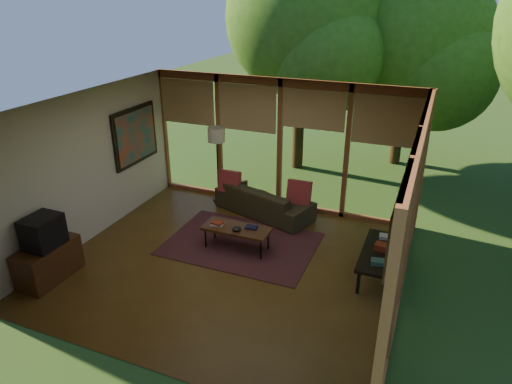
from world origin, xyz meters
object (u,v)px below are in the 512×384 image
at_px(sofa, 264,200).
at_px(coffee_table, 237,229).
at_px(floor_lamp, 217,139).
at_px(side_console, 381,254).
at_px(television, 43,232).
at_px(media_cabinet, 48,262).

height_order(sofa, coffee_table, sofa).
height_order(sofa, floor_lamp, floor_lamp).
bearing_deg(coffee_table, side_console, 2.25).
bearing_deg(floor_lamp, side_console, -23.69).
bearing_deg(television, side_console, 23.01).
xyz_separation_m(floor_lamp, coffee_table, (1.22, -1.72, -1.01)).
xyz_separation_m(media_cabinet, side_console, (4.87, 2.06, 0.11)).
distance_m(sofa, television, 4.19).
bearing_deg(sofa, side_console, 168.96).
bearing_deg(television, sofa, 56.21).
relative_size(sofa, media_cabinet, 2.06).
distance_m(media_cabinet, coffee_table, 3.09).
xyz_separation_m(television, side_console, (4.85, 2.06, -0.44)).
height_order(coffee_table, side_console, side_console).
relative_size(media_cabinet, television, 1.82).
distance_m(media_cabinet, television, 0.55).
bearing_deg(floor_lamp, sofa, -11.14).
relative_size(television, floor_lamp, 0.33).
bearing_deg(sofa, television, 73.96).
relative_size(sofa, television, 3.75).
relative_size(coffee_table, side_console, 0.86).
distance_m(media_cabinet, floor_lamp, 4.02).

